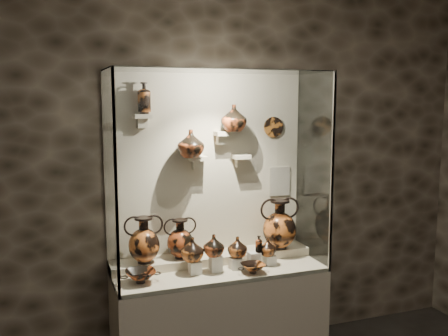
# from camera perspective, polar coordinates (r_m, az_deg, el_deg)

# --- Properties ---
(wall_back) EXTENTS (5.00, 0.02, 3.20)m
(wall_back) POSITION_cam_1_polar(r_m,az_deg,el_deg) (4.21, -2.00, -0.07)
(wall_back) COLOR #2B241B
(wall_back) RESTS_ON ground
(plinth) EXTENTS (1.70, 0.60, 0.80)m
(plinth) POSITION_cam_1_polar(r_m,az_deg,el_deg) (4.26, -0.52, -16.86)
(plinth) COLOR #C2B59C
(plinth) RESTS_ON floor
(front_tier) EXTENTS (1.68, 0.58, 0.03)m
(front_tier) POSITION_cam_1_polar(r_m,az_deg,el_deg) (4.10, -0.53, -11.60)
(front_tier) COLOR beige
(front_tier) RESTS_ON plinth
(rear_tier) EXTENTS (1.70, 0.25, 0.10)m
(rear_tier) POSITION_cam_1_polar(r_m,az_deg,el_deg) (4.25, -1.33, -10.41)
(rear_tier) COLOR beige
(rear_tier) RESTS_ON plinth
(back_panel) EXTENTS (1.70, 0.03, 1.60)m
(back_panel) POSITION_cam_1_polar(r_m,az_deg,el_deg) (4.21, -1.97, -0.08)
(back_panel) COLOR #C2B59C
(back_panel) RESTS_ON plinth
(glass_front) EXTENTS (1.70, 0.01, 1.60)m
(glass_front) POSITION_cam_1_polar(r_m,az_deg,el_deg) (3.64, 1.01, -1.35)
(glass_front) COLOR white
(glass_front) RESTS_ON plinth
(glass_left) EXTENTS (0.01, 0.60, 1.60)m
(glass_left) POSITION_cam_1_polar(r_m,az_deg,el_deg) (3.72, -12.94, -1.34)
(glass_left) COLOR white
(glass_left) RESTS_ON plinth
(glass_right) EXTENTS (0.01, 0.60, 1.60)m
(glass_right) POSITION_cam_1_polar(r_m,az_deg,el_deg) (4.26, 10.24, -0.10)
(glass_right) COLOR white
(glass_right) RESTS_ON plinth
(glass_top) EXTENTS (1.70, 0.60, 0.01)m
(glass_top) POSITION_cam_1_polar(r_m,az_deg,el_deg) (3.87, -0.56, 11.04)
(glass_top) COLOR white
(glass_top) RESTS_ON back_panel
(frame_post_left) EXTENTS (0.02, 0.02, 1.60)m
(frame_post_left) POSITION_cam_1_polar(r_m,az_deg,el_deg) (3.44, -12.24, -2.08)
(frame_post_left) COLOR gray
(frame_post_left) RESTS_ON plinth
(frame_post_right) EXTENTS (0.02, 0.02, 1.60)m
(frame_post_right) POSITION_cam_1_polar(r_m,az_deg,el_deg) (4.02, 12.24, -0.64)
(frame_post_right) COLOR gray
(frame_post_right) RESTS_ON plinth
(pedestal_a) EXTENTS (0.09, 0.09, 0.10)m
(pedestal_a) POSITION_cam_1_polar(r_m,az_deg,el_deg) (3.97, -3.34, -11.28)
(pedestal_a) COLOR silver
(pedestal_a) RESTS_ON front_tier
(pedestal_b) EXTENTS (0.09, 0.09, 0.13)m
(pedestal_b) POSITION_cam_1_polar(r_m,az_deg,el_deg) (4.02, -0.98, -10.83)
(pedestal_b) COLOR silver
(pedestal_b) RESTS_ON front_tier
(pedestal_c) EXTENTS (0.09, 0.09, 0.09)m
(pedestal_c) POSITION_cam_1_polar(r_m,az_deg,el_deg) (4.08, 1.32, -10.83)
(pedestal_c) COLOR silver
(pedestal_c) RESTS_ON front_tier
(pedestal_d) EXTENTS (0.09, 0.09, 0.12)m
(pedestal_d) POSITION_cam_1_polar(r_m,az_deg,el_deg) (4.13, 3.43, -10.37)
(pedestal_d) COLOR silver
(pedestal_d) RESTS_ON front_tier
(pedestal_e) EXTENTS (0.09, 0.09, 0.08)m
(pedestal_e) POSITION_cam_1_polar(r_m,az_deg,el_deg) (4.19, 5.21, -10.40)
(pedestal_e) COLOR silver
(pedestal_e) RESTS_ON front_tier
(bracket_ul) EXTENTS (0.14, 0.12, 0.04)m
(bracket_ul) POSITION_cam_1_polar(r_m,az_deg,el_deg) (3.96, -9.30, 5.86)
(bracket_ul) COLOR #C2B59C
(bracket_ul) RESTS_ON back_panel
(bracket_ca) EXTENTS (0.14, 0.12, 0.04)m
(bracket_ca) POSITION_cam_1_polar(r_m,az_deg,el_deg) (4.09, -2.99, 1.10)
(bracket_ca) COLOR #C2B59C
(bracket_ca) RESTS_ON back_panel
(bracket_cb) EXTENTS (0.10, 0.12, 0.04)m
(bracket_cb) POSITION_cam_1_polar(r_m,az_deg,el_deg) (4.14, -0.35, 3.97)
(bracket_cb) COLOR #C2B59C
(bracket_cb) RESTS_ON back_panel
(bracket_cc) EXTENTS (0.14, 0.12, 0.04)m
(bracket_cc) POSITION_cam_1_polar(r_m,az_deg,el_deg) (4.22, 1.96, 1.31)
(bracket_cc) COLOR #C2B59C
(bracket_cc) RESTS_ON back_panel
(amphora_left) EXTENTS (0.35, 0.35, 0.37)m
(amphora_left) POSITION_cam_1_polar(r_m,az_deg,el_deg) (4.01, -9.14, -8.11)
(amphora_left) COLOR #B25822
(amphora_left) RESTS_ON rear_tier
(amphora_mid) EXTENTS (0.30, 0.30, 0.32)m
(amphora_mid) POSITION_cam_1_polar(r_m,az_deg,el_deg) (4.09, -5.03, -8.03)
(amphora_mid) COLOR #953C1A
(amphora_mid) RESTS_ON rear_tier
(amphora_right) EXTENTS (0.41, 0.41, 0.43)m
(amphora_right) POSITION_cam_1_polar(r_m,az_deg,el_deg) (4.34, 6.35, -6.40)
(amphora_right) COLOR #B25822
(amphora_right) RESTS_ON rear_tier
(jug_a) EXTENTS (0.23, 0.23, 0.19)m
(jug_a) POSITION_cam_1_polar(r_m,az_deg,el_deg) (3.93, -3.66, -9.25)
(jug_a) COLOR #B25822
(jug_a) RESTS_ON pedestal_a
(jug_b) EXTENTS (0.19, 0.19, 0.17)m
(jug_b) POSITION_cam_1_polar(r_m,az_deg,el_deg) (3.95, -1.19, -8.84)
(jug_b) COLOR #953C1A
(jug_b) RESTS_ON pedestal_b
(jug_c) EXTENTS (0.19, 0.19, 0.17)m
(jug_c) POSITION_cam_1_polar(r_m,az_deg,el_deg) (4.06, 1.53, -9.00)
(jug_c) COLOR #B25822
(jug_c) RESTS_ON pedestal_c
(jug_e) EXTENTS (0.16, 0.16, 0.15)m
(jug_e) POSITION_cam_1_polar(r_m,az_deg,el_deg) (4.14, 4.98, -8.99)
(jug_e) COLOR #B25822
(jug_e) RESTS_ON pedestal_e
(lekythos_small) EXTENTS (0.08, 0.08, 0.15)m
(lekythos_small) POSITION_cam_1_polar(r_m,az_deg,el_deg) (4.09, 3.98, -8.55)
(lekythos_small) COLOR #953C1A
(lekythos_small) RESTS_ON pedestal_d
(kylix_left) EXTENTS (0.36, 0.34, 0.12)m
(kylix_left) POSITION_cam_1_polar(r_m,az_deg,el_deg) (3.83, -9.52, -11.99)
(kylix_left) COLOR #953C1A
(kylix_left) RESTS_ON front_tier
(kylix_right) EXTENTS (0.27, 0.24, 0.09)m
(kylix_right) POSITION_cam_1_polar(r_m,az_deg,el_deg) (3.99, 3.31, -11.25)
(kylix_right) COLOR #B25822
(kylix_right) RESTS_ON front_tier
(lekythos_tall) EXTENTS (0.13, 0.13, 0.28)m
(lekythos_tall) POSITION_cam_1_polar(r_m,az_deg,el_deg) (3.95, -9.12, 8.12)
(lekythos_tall) COLOR #B25822
(lekythos_tall) RESTS_ON bracket_ul
(ovoid_vase_a) EXTENTS (0.26, 0.26, 0.23)m
(ovoid_vase_a) POSITION_cam_1_polar(r_m,az_deg,el_deg) (4.00, -3.82, 2.81)
(ovoid_vase_a) COLOR #953C1A
(ovoid_vase_a) RESTS_ON bracket_ca
(ovoid_vase_b) EXTENTS (0.27, 0.27, 0.22)m
(ovoid_vase_b) POSITION_cam_1_polar(r_m,az_deg,el_deg) (4.11, 1.13, 5.73)
(ovoid_vase_b) COLOR #953C1A
(ovoid_vase_b) RESTS_ON bracket_cb
(wall_plate) EXTENTS (0.18, 0.02, 0.18)m
(wall_plate) POSITION_cam_1_polar(r_m,az_deg,el_deg) (4.37, 5.67, 4.68)
(wall_plate) COLOR #A75D21
(wall_plate) RESTS_ON back_panel
(info_placard) EXTENTS (0.19, 0.01, 0.26)m
(info_placard) POSITION_cam_1_polar(r_m,az_deg,el_deg) (4.46, 6.39, -1.52)
(info_placard) COLOR beige
(info_placard) RESTS_ON back_panel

